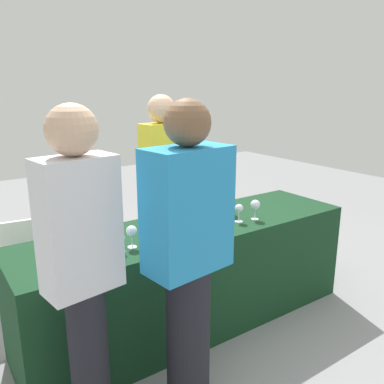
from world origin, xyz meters
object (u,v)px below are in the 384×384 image
at_px(wine_bottle_1, 147,212).
at_px(wine_glass_0, 120,239).
at_px(wine_glass_3, 239,209).
at_px(menu_board, 17,268).
at_px(server_pouring, 163,186).
at_px(guest_0, 82,268).
at_px(wine_glass_2, 152,223).
at_px(wine_glass_1, 132,232).
at_px(wine_glass_4, 255,205).
at_px(guest_1, 188,255).
at_px(wine_bottle_3, 226,198).
at_px(wine_bottle_0, 66,233).
at_px(wine_bottle_2, 191,204).

xyz_separation_m(wine_bottle_1, wine_glass_0, (-0.34, -0.27, -0.03)).
relative_size(wine_glass_3, menu_board, 0.18).
height_order(server_pouring, guest_0, server_pouring).
xyz_separation_m(wine_glass_2, server_pouring, (0.47, 0.65, 0.05)).
distance_m(wine_glass_2, guest_0, 0.81).
bearing_deg(guest_0, server_pouring, 37.51).
relative_size(wine_glass_1, wine_glass_3, 1.05).
height_order(wine_glass_3, wine_glass_4, wine_glass_4).
xyz_separation_m(wine_glass_1, guest_1, (0.05, -0.54, 0.03)).
height_order(wine_bottle_3, server_pouring, server_pouring).
height_order(wine_glass_0, guest_0, guest_0).
bearing_deg(wine_bottle_0, guest_0, -100.90).
height_order(wine_bottle_0, wine_glass_3, wine_bottle_0).
xyz_separation_m(wine_bottle_2, wine_glass_2, (-0.44, -0.19, -0.01)).
height_order(wine_bottle_2, wine_bottle_3, wine_bottle_2).
height_order(wine_bottle_1, wine_bottle_3, wine_bottle_1).
bearing_deg(wine_glass_1, server_pouring, 47.62).
relative_size(wine_glass_0, server_pouring, 0.07).
relative_size(wine_bottle_0, server_pouring, 0.17).
relative_size(wine_bottle_0, guest_0, 0.18).
height_order(wine_glass_0, server_pouring, server_pouring).
height_order(wine_bottle_1, server_pouring, server_pouring).
bearing_deg(server_pouring, wine_bottle_3, 115.25).
height_order(wine_glass_2, wine_glass_4, wine_glass_4).
distance_m(wine_bottle_2, wine_glass_2, 0.48).
height_order(wine_glass_1, wine_glass_2, wine_glass_2).
bearing_deg(wine_glass_0, wine_glass_2, 17.23).
bearing_deg(menu_board, guest_0, -80.83).
height_order(guest_0, menu_board, guest_0).
bearing_deg(wine_bottle_2, wine_glass_1, -158.40).
relative_size(wine_glass_0, guest_0, 0.07).
bearing_deg(guest_1, wine_glass_4, 20.80).
height_order(wine_bottle_2, guest_0, guest_0).
bearing_deg(wine_glass_0, wine_bottle_0, 137.64).
distance_m(wine_glass_0, guest_1, 0.54).
bearing_deg(wine_glass_0, wine_bottle_3, 14.19).
relative_size(wine_glass_2, wine_glass_4, 0.97).
bearing_deg(wine_glass_3, menu_board, 143.46).
bearing_deg(wine_glass_1, wine_bottle_2, 21.60).
xyz_separation_m(wine_bottle_2, guest_0, (-1.09, -0.68, 0.04)).
bearing_deg(wine_bottle_0, wine_bottle_2, 2.64).
bearing_deg(menu_board, wine_bottle_3, -20.67).
distance_m(wine_bottle_3, wine_glass_2, 0.80).
bearing_deg(wine_bottle_3, wine_glass_2, -166.90).
distance_m(wine_glass_0, guest_0, 0.56).
xyz_separation_m(wine_bottle_3, guest_1, (-0.90, -0.78, 0.02)).
bearing_deg(wine_glass_4, guest_0, -164.96).
distance_m(server_pouring, guest_0, 1.59).
bearing_deg(wine_bottle_2, wine_glass_0, -159.06).
bearing_deg(guest_1, wine_glass_3, 25.95).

